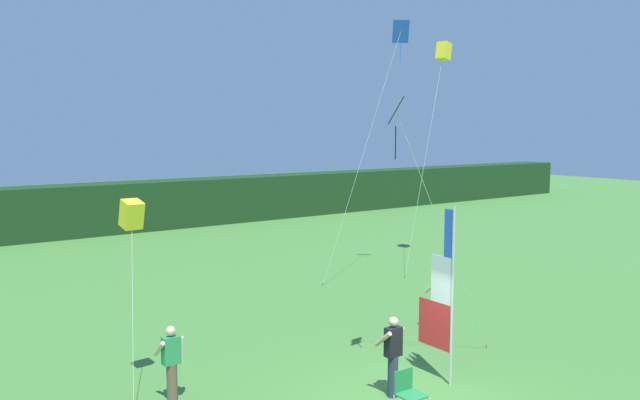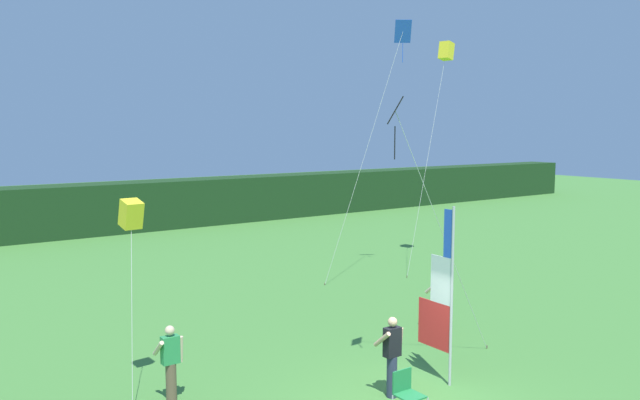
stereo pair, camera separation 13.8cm
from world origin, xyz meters
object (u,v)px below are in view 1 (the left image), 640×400
Objects in this scene: kite_black_diamond_3 at (404,134)px; folding_chair at (408,390)px; banner_flag at (442,298)px; kite_yellow_box_0 at (443,52)px; person_far_left at (438,299)px; person_mid_field at (171,362)px; person_near_banner at (393,354)px; kite_blue_diamond_1 at (396,48)px; kite_yellow_box_2 at (132,215)px.

folding_chair is at bearing -127.89° from kite_black_diamond_3.
kite_yellow_box_0 is at bearing 43.94° from banner_flag.
person_far_left is (2.56, 2.55, -1.00)m from banner_flag.
person_mid_field is at bearing 137.95° from folding_chair.
person_near_banner is at bearing -147.43° from person_far_left.
person_far_left is 9.90m from kite_blue_diamond_1.
kite_blue_diamond_1 reaches higher than kite_yellow_box_0.
person_far_left is 6.04m from kite_black_diamond_3.
kite_yellow_box_2 is (-14.75, -5.43, -4.85)m from kite_yellow_box_0.
banner_flag is 4.47× the size of folding_chair.
kite_yellow_box_0 reaches higher than kite_yellow_box_2.
person_mid_field is 0.26× the size of kite_black_diamond_3.
banner_flag is 6.90m from kite_yellow_box_2.
person_far_left reaches higher than person_mid_field.
folding_chair is 16.48m from kite_yellow_box_0.
kite_yellow_box_0 is at bearing 41.36° from folding_chair.
folding_chair is at bearing -42.05° from person_mid_field.
kite_yellow_box_0 reaches higher than person_mid_field.
person_near_banner is 1.06× the size of person_mid_field.
person_mid_field is 0.18× the size of kite_yellow_box_0.
person_near_banner is 13.18m from kite_blue_diamond_1.
kite_blue_diamond_1 is at bearing 22.42° from kite_yellow_box_2.
banner_flag is 2.34× the size of person_far_left.
banner_flag is 0.63× the size of kite_black_diamond_3.
kite_yellow_box_2 is at bearing -159.78° from kite_yellow_box_0.
person_far_left is 5.51m from folding_chair.
kite_black_diamond_3 is (0.69, 0.50, 4.60)m from person_near_banner.
kite_black_diamond_3 is at bearing 35.91° from person_near_banner.
kite_yellow_box_0 is 13.06m from kite_black_diamond_3.
kite_black_diamond_3 is at bearing 52.11° from folding_chair.
person_mid_field is (-3.91, 2.40, -0.05)m from person_near_banner.
banner_flag is 2.44× the size of person_mid_field.
kite_black_diamond_3 is at bearing -131.12° from kite_blue_diamond_1.
folding_chair is at bearing -138.64° from kite_yellow_box_0.
person_near_banner is 0.41× the size of kite_yellow_box_2.
kite_black_diamond_3 is at bearing -148.15° from person_far_left.
kite_black_diamond_3 is at bearing 147.16° from banner_flag.
kite_yellow_box_2 is (-0.45, 0.80, 2.99)m from person_mid_field.
kite_yellow_box_0 is 1.45× the size of kite_black_diamond_3.
person_far_left is at bearing -136.46° from kite_yellow_box_0.
kite_yellow_box_2 is at bearing 151.82° from kite_black_diamond_3.
kite_yellow_box_0 is at bearing 23.54° from person_mid_field.
person_near_banner is at bearing -132.13° from kite_blue_diamond_1.
kite_yellow_box_2 is at bearing -157.58° from kite_blue_diamond_1.
kite_black_diamond_3 is (-9.71, -8.14, -3.19)m from kite_yellow_box_0.
kite_yellow_box_0 is (10.73, 9.45, 8.19)m from folding_chair.
person_mid_field is 7.91m from person_far_left.
kite_yellow_box_2 reaches higher than person_near_banner.
kite_black_diamond_3 reaches higher than person_mid_field.
kite_yellow_box_0 reaches higher than person_far_left.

